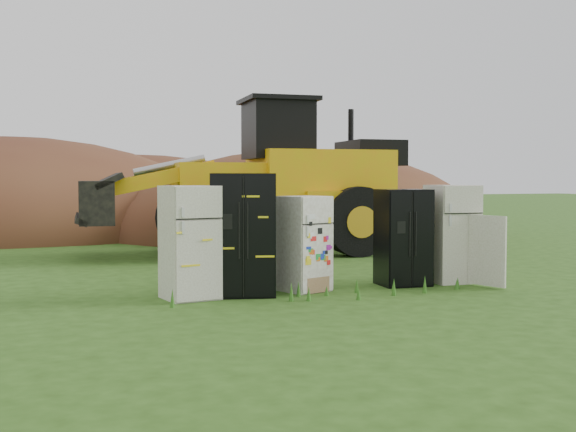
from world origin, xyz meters
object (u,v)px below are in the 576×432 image
Objects in this scene: fridge_black_side at (242,234)px; fridge_black_right at (403,237)px; wheel_loader at (240,176)px; fridge_open_door at (452,234)px; fridge_sticker at (304,244)px; fridge_leftmost at (190,242)px.

fridge_black_right is at bearing 14.98° from fridge_black_side.
wheel_loader is (-1.04, 6.05, 1.10)m from fridge_black_right.
fridge_sticker is at bearing -177.50° from fridge_open_door.
fridge_sticker is 1.88m from fridge_black_right.
fridge_black_right is 0.96× the size of fridge_open_door.
wheel_loader is at bearing 63.32° from fridge_sticker.
fridge_open_door is at bearing 14.93° from fridge_black_side.
fridge_open_door reaches higher than fridge_black_right.
fridge_black_side is at bearing -6.46° from fridge_leftmost.
fridge_open_door is at bearing 5.60° from fridge_black_right.
fridge_sticker is 6.16m from wheel_loader.
fridge_leftmost is at bearing 162.87° from fridge_sticker.
fridge_leftmost is 1.00× the size of fridge_open_door.
fridge_leftmost is 1.05× the size of fridge_black_right.
wheel_loader reaches higher than fridge_sticker.
fridge_sticker is at bearing -175.43° from fridge_black_right.
fridge_open_door is 6.49m from wheel_loader.
fridge_black_right is at bearing -176.83° from fridge_open_door.
fridge_sticker is 0.20× the size of wheel_loader.
wheel_loader is (2.81, 6.05, 1.06)m from fridge_leftmost.
fridge_leftmost is 4.87m from fridge_open_door.
fridge_black_side is 1.12m from fridge_sticker.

